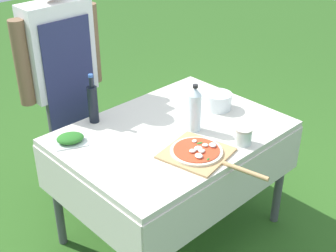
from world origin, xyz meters
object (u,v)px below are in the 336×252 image
at_px(person_cook, 62,72).
at_px(mixing_tub, 218,101).
at_px(pizza_on_peel, 199,153).
at_px(oil_bottle, 93,103).
at_px(herb_container, 70,139).
at_px(sauce_jar, 243,137).
at_px(water_bottle, 195,109).
at_px(prep_table, 172,144).

height_order(person_cook, mixing_tub, person_cook).
bearing_deg(pizza_on_peel, mixing_tub, 19.55).
bearing_deg(mixing_tub, pizza_on_peel, -148.90).
height_order(oil_bottle, herb_container, oil_bottle).
bearing_deg(oil_bottle, sauce_jar, -60.16).
relative_size(oil_bottle, water_bottle, 1.07).
distance_m(person_cook, pizza_on_peel, 1.09).
distance_m(pizza_on_peel, water_bottle, 0.29).
relative_size(oil_bottle, sauce_jar, 3.19).
bearing_deg(person_cook, prep_table, 104.86).
bearing_deg(herb_container, pizza_on_peel, -54.21).
height_order(herb_container, mixing_tub, mixing_tub).
relative_size(pizza_on_peel, mixing_tub, 3.50).
xyz_separation_m(water_bottle, sauce_jar, (0.08, -0.29, -0.09)).
distance_m(prep_table, pizza_on_peel, 0.31).
distance_m(herb_container, mixing_tub, 0.93).
bearing_deg(mixing_tub, person_cook, 126.92).
bearing_deg(sauce_jar, herb_container, 135.48).
relative_size(water_bottle, mixing_tub, 1.67).
distance_m(water_bottle, sauce_jar, 0.31).
bearing_deg(water_bottle, oil_bottle, 126.91).
relative_size(oil_bottle, mixing_tub, 1.79).
bearing_deg(water_bottle, sauce_jar, -74.25).
distance_m(person_cook, sauce_jar, 1.23).
relative_size(prep_table, mixing_tub, 7.55).
xyz_separation_m(pizza_on_peel, water_bottle, (0.17, 0.20, 0.12)).
bearing_deg(mixing_tub, herb_container, 162.08).
height_order(prep_table, person_cook, person_cook).
xyz_separation_m(person_cook, mixing_tub, (0.59, -0.79, -0.12)).
relative_size(herb_container, sauce_jar, 2.30).
bearing_deg(pizza_on_peel, sauce_jar, -30.01).
relative_size(person_cook, herb_container, 7.26).
height_order(pizza_on_peel, mixing_tub, mixing_tub).
bearing_deg(herb_container, sauce_jar, -44.52).
relative_size(water_bottle, sauce_jar, 2.98).
height_order(oil_bottle, water_bottle, oil_bottle).
height_order(water_bottle, herb_container, water_bottle).
relative_size(pizza_on_peel, sauce_jar, 6.24).
xyz_separation_m(prep_table, herb_container, (-0.49, 0.29, 0.12)).
xyz_separation_m(oil_bottle, herb_container, (-0.23, -0.10, -0.10)).
relative_size(pizza_on_peel, herb_container, 2.71).
xyz_separation_m(person_cook, oil_bottle, (-0.06, -0.40, -0.05)).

